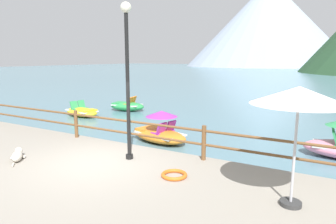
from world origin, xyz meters
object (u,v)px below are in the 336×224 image
Objects in this scene: beach_umbrella at (299,97)px; pedal_boat_1 at (82,112)px; life_ring at (174,175)px; pedal_boat_2 at (127,106)px; lamp_post at (127,68)px; pedal_boat_0 at (160,132)px; dog_resting at (17,155)px.

pedal_boat_1 is at bearing 152.45° from beach_umbrella.
life_ring is 11.40m from pedal_boat_2.
lamp_post is at bearing -36.45° from pedal_boat_1.
beach_umbrella is 13.00m from pedal_boat_1.
pedal_boat_0 is 6.65m from pedal_boat_1.
lamp_post reaches higher than dog_resting.
beach_umbrella is 3.67× the size of life_ring.
dog_resting is 0.31× the size of pedal_boat_0.
dog_resting is (-2.60, -1.57, -2.35)m from lamp_post.
pedal_boat_1 is (-4.54, 6.84, -0.28)m from dog_resting.
dog_resting is at bearing -166.11° from life_ring.
pedal_boat_0 reaches higher than dog_resting.
pedal_boat_1 is (-8.81, 5.79, -0.20)m from life_ring.
beach_umbrella is 0.90× the size of pedal_boat_1.
pedal_boat_0 is 7.08m from pedal_boat_2.
dog_resting is at bearing -56.42° from pedal_boat_1.
lamp_post is 9.26m from pedal_boat_1.
pedal_boat_2 is (1.09, 2.61, 0.04)m from pedal_boat_1.
lamp_post is 3.84m from dog_resting.
beach_umbrella reaches higher than pedal_boat_1.
pedal_boat_1 is at bearing 143.55° from lamp_post.
pedal_boat_1 is (-11.36, 5.92, -2.20)m from beach_umbrella.
pedal_boat_1 is 1.08× the size of pedal_boat_2.
dog_resting is 10.06m from pedal_boat_2.
beach_umbrella is at bearing 7.67° from dog_resting.
life_ring is at bearing -54.57° from pedal_boat_0.
pedal_boat_0 is (-2.54, 3.57, -0.06)m from life_ring.
pedal_boat_2 reaches higher than pedal_boat_1.
pedal_boat_2 is (-3.45, 9.45, -0.24)m from dog_resting.
pedal_boat_2 reaches higher than dog_resting.
pedal_boat_2 is at bearing 137.02° from pedal_boat_0.
beach_umbrella is 0.97× the size of pedal_boat_2.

